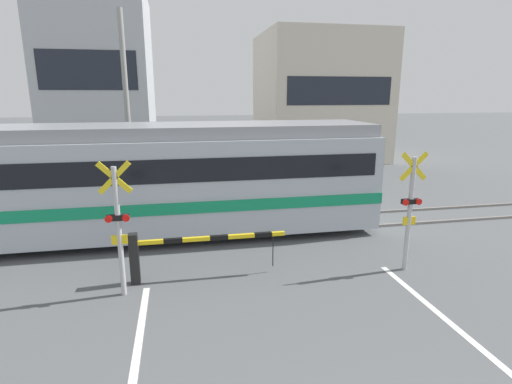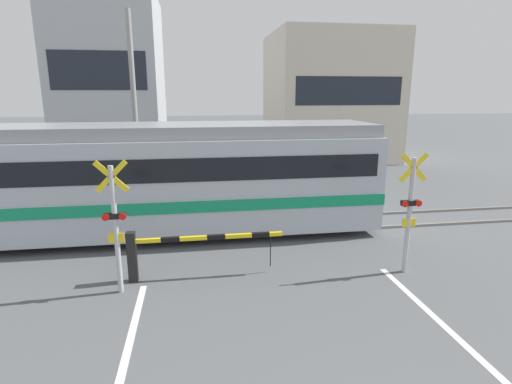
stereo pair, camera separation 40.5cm
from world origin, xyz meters
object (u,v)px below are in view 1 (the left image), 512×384
Objects in this scene: crossing_barrier_near at (173,249)px; crossing_signal_right at (410,207)px; crossing_barrier_far at (287,181)px; crossing_signal_left at (118,224)px; commuter_train at (137,178)px.

crossing_signal_right reaches higher than crossing_barrier_near.
crossing_barrier_near and crossing_barrier_far have the same top height.
crossing_signal_left is at bearing 180.00° from crossing_signal_right.
crossing_barrier_far is (4.50, 6.57, 0.00)m from crossing_barrier_near.
crossing_signal_right is (6.56, -3.81, -0.18)m from commuter_train.
commuter_train is at bearing 149.81° from crossing_signal_right.
commuter_train is 4.90× the size of crossing_signal_right.
crossing_signal_right is (5.55, -0.50, 0.83)m from crossing_barrier_near.
commuter_train reaches higher than crossing_signal_left.
crossing_signal_right reaches higher than crossing_barrier_far.
crossing_signal_left is (-5.55, -7.07, 0.83)m from crossing_barrier_far.
crossing_barrier_near is 1.23× the size of crossing_signal_right.
crossing_barrier_near is at bearing -73.20° from commuter_train.
crossing_barrier_near is 5.64m from crossing_signal_right.
crossing_barrier_near is 7.96m from crossing_barrier_far.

